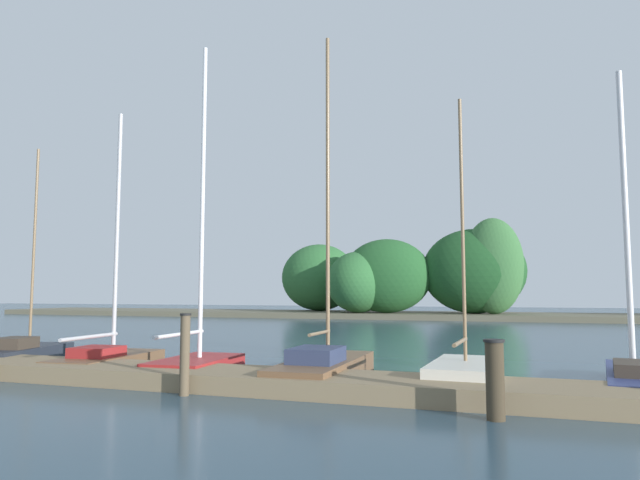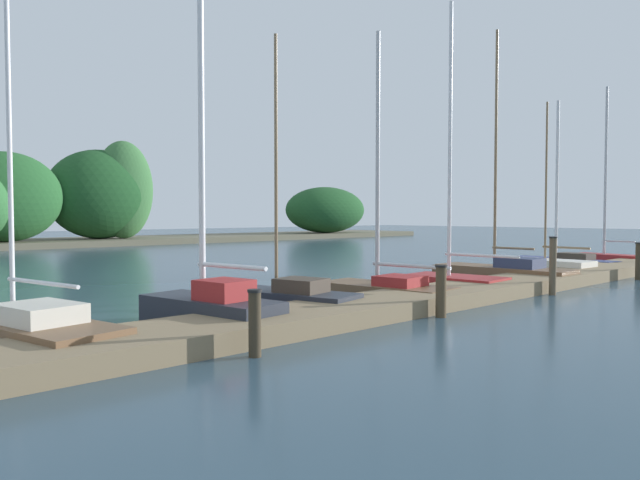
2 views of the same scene
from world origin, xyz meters
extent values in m
cube|color=#847051|center=(0.00, 10.16, 0.17)|extent=(29.37, 1.80, 0.35)
cube|color=#66604C|center=(0.00, 43.33, 0.20)|extent=(71.30, 8.00, 0.40)
ellipsoid|color=#1E4C23|center=(4.95, 42.71, 3.47)|extent=(7.39, 5.10, 6.13)
ellipsoid|color=#235628|center=(-1.32, 41.85, 3.15)|extent=(6.72, 4.24, 5.51)
ellipsoid|color=#386B38|center=(6.35, 42.05, 3.80)|extent=(4.21, 3.15, 6.80)
ellipsoid|color=#2D6633|center=(-3.42, 41.65, 2.70)|extent=(4.69, 5.54, 4.60)
ellipsoid|color=#2D6633|center=(-7.85, 45.32, 3.19)|extent=(6.34, 5.61, 5.57)
cube|color=#232833|center=(-4.51, 11.82, 0.22)|extent=(1.80, 3.41, 0.44)
cube|color=#232833|center=(-4.86, 13.24, 0.20)|extent=(0.76, 0.93, 0.38)
cube|color=#3D3328|center=(-4.41, 11.42, 0.59)|extent=(1.00, 1.14, 0.29)
cylinder|color=#7F6647|center=(-4.57, 12.05, 3.18)|extent=(0.07, 0.07, 5.47)
cube|color=brown|center=(-1.55, 11.52, 0.18)|extent=(1.64, 3.47, 0.37)
cube|color=brown|center=(-1.70, 13.02, 0.17)|extent=(0.80, 0.91, 0.31)
cube|color=maroon|center=(-1.51, 11.10, 0.49)|extent=(1.08, 1.10, 0.24)
cylinder|color=#B7B7BC|center=(-1.58, 11.77, 3.45)|extent=(0.10, 0.10, 6.16)
cylinder|color=#B7B7BC|center=(-1.48, 10.82, 0.86)|extent=(0.30, 2.13, 0.09)
cube|color=maroon|center=(1.08, 11.29, 0.20)|extent=(1.52, 2.71, 0.41)
cube|color=maroon|center=(1.00, 12.46, 0.18)|extent=(0.78, 0.71, 0.35)
cylinder|color=silver|center=(1.07, 11.48, 4.11)|extent=(0.10, 0.10, 7.40)
cylinder|color=silver|center=(1.14, 10.53, 1.00)|extent=(0.23, 2.12, 0.08)
cube|color=brown|center=(4.08, 11.54, 0.23)|extent=(1.38, 4.20, 0.46)
cube|color=brown|center=(4.03, 13.41, 0.21)|extent=(0.73, 1.06, 0.39)
cube|color=#2D3856|center=(4.09, 11.02, 0.62)|extent=(0.98, 1.28, 0.30)
cylinder|color=#7F6647|center=(4.07, 11.85, 4.11)|extent=(0.09, 0.09, 7.29)
cylinder|color=#7F6647|center=(4.09, 11.24, 1.05)|extent=(0.11, 1.36, 0.07)
cube|color=silver|center=(7.03, 11.45, 0.27)|extent=(1.31, 2.73, 0.54)
cube|color=silver|center=(7.07, 12.66, 0.24)|extent=(0.69, 0.70, 0.46)
cylinder|color=#7F6647|center=(7.03, 11.65, 3.22)|extent=(0.07, 0.07, 5.37)
cylinder|color=#7F6647|center=(7.01, 10.91, 0.97)|extent=(0.13, 1.64, 0.07)
cube|color=navy|center=(10.15, 12.44, 0.18)|extent=(1.45, 4.22, 0.37)
cube|color=navy|center=(10.37, 14.28, 0.16)|extent=(0.65, 1.09, 0.31)
cube|color=#3D3328|center=(10.09, 11.92, 0.49)|extent=(0.87, 1.32, 0.24)
cylinder|color=silver|center=(10.19, 12.74, 3.44)|extent=(0.12, 0.12, 6.14)
cylinder|color=brown|center=(2.19, 9.08, 0.73)|extent=(0.18, 0.18, 1.47)
cylinder|color=black|center=(2.19, 9.08, 1.49)|extent=(0.21, 0.21, 0.04)
cylinder|color=#3D3323|center=(7.71, 8.83, 0.58)|extent=(0.27, 0.27, 1.15)
cylinder|color=black|center=(7.71, 8.83, 1.17)|extent=(0.32, 0.32, 0.04)
camera|label=1|loc=(8.11, -0.28, 1.89)|focal=32.22mm
camera|label=2|loc=(-12.87, 1.96, 2.07)|focal=33.99mm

